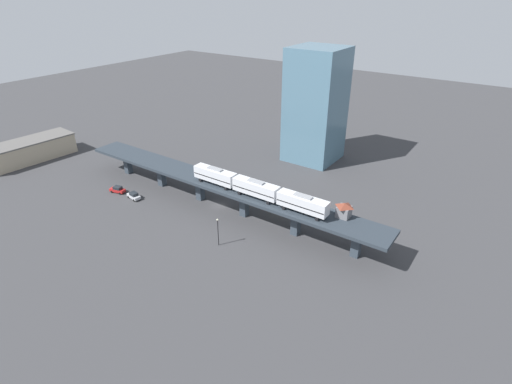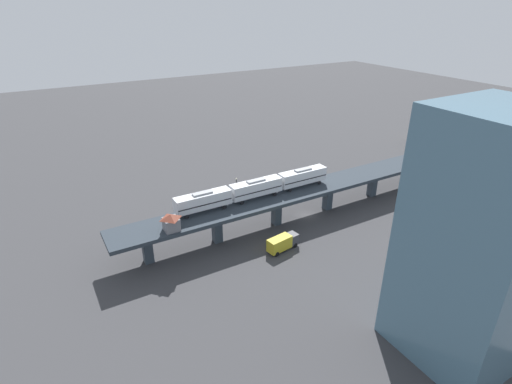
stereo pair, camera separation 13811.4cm
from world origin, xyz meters
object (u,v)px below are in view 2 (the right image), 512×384
at_px(delivery_truck, 283,243).
at_px(office_tower, 480,243).
at_px(signal_hut, 171,222).
at_px(warehouse_building, 454,141).
at_px(street_car_silver, 346,178).
at_px(subway_train, 256,188).
at_px(street_car_red, 363,174).
at_px(street_lamp, 237,188).

relative_size(delivery_truck, office_tower, 0.21).
bearing_deg(delivery_truck, signal_hut, -109.69).
bearing_deg(office_tower, warehouse_building, 125.92).
bearing_deg(office_tower, street_car_silver, 153.64).
height_order(subway_train, signal_hut, subway_train).
xyz_separation_m(subway_train, signal_hut, (3.76, -20.83, -0.74)).
bearing_deg(signal_hut, street_car_red, 101.61).
xyz_separation_m(signal_hut, street_car_silver, (-12.65, 55.69, -8.04)).
xyz_separation_m(street_car_red, delivery_truck, (20.23, -41.68, 0.82)).
relative_size(signal_hut, office_tower, 0.09).
bearing_deg(street_car_red, signal_hut, -78.39).
bearing_deg(street_lamp, street_car_red, 84.99).
relative_size(subway_train, street_lamp, 5.36).
bearing_deg(office_tower, delivery_truck, -166.36).
relative_size(subway_train, street_car_silver, 8.04).
bearing_deg(subway_train, delivery_truck, -0.61).
distance_m(signal_hut, street_car_red, 64.20).
distance_m(signal_hut, street_lamp, 28.15).
relative_size(warehouse_building, office_tower, 0.81).
relative_size(subway_train, warehouse_building, 1.27).
height_order(delivery_truck, office_tower, office_tower).
bearing_deg(office_tower, signal_hut, -145.00).
relative_size(street_lamp, office_tower, 0.19).
height_order(street_car_silver, street_car_red, same).
bearing_deg(delivery_truck, street_car_silver, 119.83).
bearing_deg(warehouse_building, street_lamp, -91.37).
distance_m(signal_hut, warehouse_building, 106.89).
distance_m(street_lamp, office_tower, 59.67).
height_order(subway_train, warehouse_building, subway_train).
height_order(subway_train, street_car_silver, subway_train).
bearing_deg(signal_hut, subway_train, 100.22).
distance_m(street_car_silver, office_tower, 62.62).
bearing_deg(street_car_silver, street_lamp, -96.30).
bearing_deg(street_lamp, office_tower, 6.46).
bearing_deg(office_tower, street_car_red, 148.30).
xyz_separation_m(street_lamp, warehouse_building, (1.99, 83.37, -0.70)).
xyz_separation_m(street_car_silver, delivery_truck, (20.06, -34.98, 0.82)).
bearing_deg(warehouse_building, street_car_red, -87.99).
relative_size(signal_hut, warehouse_building, 0.12).
relative_size(delivery_truck, warehouse_building, 0.26).
distance_m(street_car_silver, delivery_truck, 40.33).
xyz_separation_m(warehouse_building, office_tower, (55.67, -76.84, 14.59)).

